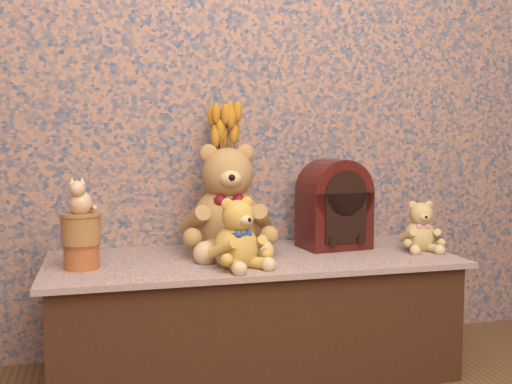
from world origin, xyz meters
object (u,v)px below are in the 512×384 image
(teddy_medium, at_px, (236,230))
(teddy_small, at_px, (420,224))
(cathedral_radio, at_px, (334,204))
(teddy_large, at_px, (227,195))
(ceramic_vase, at_px, (224,222))
(cat_figurine, at_px, (80,195))
(biscuit_tin_lower, at_px, (82,256))

(teddy_medium, distance_m, teddy_small, 0.75)
(teddy_small, relative_size, cathedral_radio, 0.59)
(teddy_large, relative_size, teddy_small, 2.13)
(teddy_medium, xyz_separation_m, ceramic_vase, (0.02, 0.31, -0.02))
(teddy_small, height_order, cathedral_radio, cathedral_radio)
(cathedral_radio, relative_size, cat_figurine, 2.79)
(teddy_medium, height_order, cat_figurine, cat_figurine)
(teddy_large, xyz_separation_m, biscuit_tin_lower, (-0.52, -0.15, -0.18))
(teddy_large, xyz_separation_m, ceramic_vase, (0.00, 0.06, -0.11))
(teddy_medium, relative_size, ceramic_vase, 1.17)
(ceramic_vase, xyz_separation_m, cat_figurine, (-0.52, -0.21, 0.14))
(cathedral_radio, height_order, ceramic_vase, cathedral_radio)
(teddy_medium, height_order, cathedral_radio, cathedral_radio)
(teddy_small, relative_size, ceramic_vase, 0.95)
(teddy_large, bearing_deg, teddy_medium, -90.95)
(teddy_small, bearing_deg, cathedral_radio, 166.15)
(teddy_small, distance_m, cat_figurine, 1.25)
(teddy_large, relative_size, teddy_medium, 1.74)
(cathedral_radio, distance_m, cat_figurine, 0.96)
(teddy_medium, xyz_separation_m, cathedral_radio, (0.45, 0.24, 0.05))
(teddy_large, distance_m, cat_figurine, 0.54)
(biscuit_tin_lower, bearing_deg, cat_figurine, 0.00)
(teddy_medium, distance_m, ceramic_vase, 0.31)
(teddy_medium, distance_m, cathedral_radio, 0.51)
(cathedral_radio, bearing_deg, ceramic_vase, 163.99)
(cathedral_radio, xyz_separation_m, biscuit_tin_lower, (-0.94, -0.14, -0.13))
(teddy_large, distance_m, teddy_medium, 0.27)
(teddy_small, relative_size, biscuit_tin_lower, 1.79)
(teddy_medium, distance_m, cat_figurine, 0.52)
(teddy_medium, bearing_deg, cat_figurine, 146.80)
(teddy_large, bearing_deg, cat_figurine, -159.85)
(biscuit_tin_lower, bearing_deg, teddy_small, 0.26)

